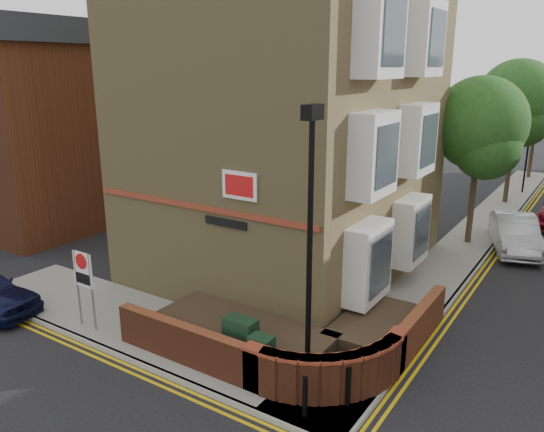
{
  "coord_description": "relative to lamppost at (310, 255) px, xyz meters",
  "views": [
    {
      "loc": [
        6.62,
        -7.9,
        7.12
      ],
      "look_at": [
        -1.17,
        4.0,
        3.1
      ],
      "focal_mm": 35.0,
      "sensor_mm": 36.0,
      "label": 1
    }
  ],
  "objects": [
    {
      "name": "tree_near",
      "position": [
        0.4,
        12.85,
        1.36
      ],
      "size": [
        3.64,
        3.65,
        6.7
      ],
      "color": "#382B1E",
      "rests_on": "pavement_main"
    },
    {
      "name": "traffic_light_assembly",
      "position": [
        0.8,
        23.8,
        -0.56
      ],
      "size": [
        0.2,
        0.16,
        4.2
      ],
      "color": "black",
      "rests_on": "pavement_main"
    },
    {
      "name": "kerb_main_near",
      "position": [
        1.4,
        14.8,
        -3.28
      ],
      "size": [
        0.15,
        32.0,
        0.12
      ],
      "primitive_type": "cube",
      "color": "gray",
      "rests_on": "ground"
    },
    {
      "name": "kerb_side",
      "position": [
        -5.1,
        -1.2,
        -3.28
      ],
      "size": [
        13.0,
        0.15,
        0.12
      ],
      "primitive_type": "cube",
      "color": "gray",
      "rests_on": "ground"
    },
    {
      "name": "tree_mid",
      "position": [
        0.4,
        20.85,
        1.85
      ],
      "size": [
        4.03,
        4.03,
        7.42
      ],
      "color": "#382B1E",
      "rests_on": "pavement_main"
    },
    {
      "name": "pavement_corner",
      "position": [
        -5.1,
        0.3,
        -3.28
      ],
      "size": [
        13.0,
        3.0,
        0.12
      ],
      "primitive_type": "cube",
      "color": "gray",
      "rests_on": "ground"
    },
    {
      "name": "corner_building",
      "position": [
        -4.44,
        6.8,
        2.88
      ],
      "size": [
        8.95,
        10.4,
        13.6
      ],
      "color": "olive",
      "rests_on": "ground"
    },
    {
      "name": "side_building",
      "position": [
        -16.6,
        6.8,
        1.2
      ],
      "size": [
        6.4,
        10.4,
        9.0
      ],
      "color": "brown",
      "rests_on": "ground"
    },
    {
      "name": "pavement_main",
      "position": [
        0.4,
        14.8,
        -3.28
      ],
      "size": [
        2.0,
        32.0,
        0.12
      ],
      "primitive_type": "cube",
      "color": "gray",
      "rests_on": "ground"
    },
    {
      "name": "utility_cabinet_large",
      "position": [
        -1.9,
        0.1,
        -2.62
      ],
      "size": [
        0.8,
        0.45,
        1.2
      ],
      "primitive_type": "cube",
      "color": "black",
      "rests_on": "pavement_corner"
    },
    {
      "name": "zone_sign",
      "position": [
        -6.6,
        -0.7,
        -1.7
      ],
      "size": [
        0.72,
        0.07,
        2.2
      ],
      "color": "slate",
      "rests_on": "pavement_corner"
    },
    {
      "name": "utility_cabinet_small",
      "position": [
        -1.1,
        -0.2,
        -2.67
      ],
      "size": [
        0.55,
        0.4,
        1.1
      ],
      "primitive_type": "cube",
      "color": "black",
      "rests_on": "pavement_corner"
    },
    {
      "name": "yellow_lines_side",
      "position": [
        -5.1,
        -1.45,
        -3.34
      ],
      "size": [
        13.0,
        0.28,
        0.01
      ],
      "primitive_type": "cube",
      "color": "gold",
      "rests_on": "ground"
    },
    {
      "name": "yellow_lines_main",
      "position": [
        1.65,
        14.8,
        -3.34
      ],
      "size": [
        0.28,
        32.0,
        0.01
      ],
      "primitive_type": "cube",
      "color": "gold",
      "rests_on": "ground"
    },
    {
      "name": "ground",
      "position": [
        -1.6,
        -1.2,
        -3.34
      ],
      "size": [
        120.0,
        120.0,
        0.0
      ],
      "primitive_type": "plane",
      "color": "black",
      "rests_on": "ground"
    },
    {
      "name": "bollard_far",
      "position": [
        1.0,
        -0.0,
        -2.77
      ],
      "size": [
        0.11,
        0.11,
        0.9
      ],
      "primitive_type": "cylinder",
      "color": "black",
      "rests_on": "pavement_corner"
    },
    {
      "name": "silver_car_near",
      "position": [
        2.12,
        13.02,
        -2.63
      ],
      "size": [
        2.8,
        4.58,
        1.43
      ],
      "primitive_type": "imported",
      "rotation": [
        0.0,
        0.0,
        0.32
      ],
      "color": "#A7A8AF",
      "rests_on": "ground"
    },
    {
      "name": "tree_far",
      "position": [
        0.4,
        28.85,
        1.57
      ],
      "size": [
        3.81,
        3.81,
        7.0
      ],
      "color": "#382B1E",
      "rests_on": "pavement_main"
    },
    {
      "name": "bollard_near",
      "position": [
        0.4,
        -0.8,
        -2.77
      ],
      "size": [
        0.11,
        0.11,
        0.9
      ],
      "primitive_type": "cylinder",
      "color": "black",
      "rests_on": "pavement_corner"
    },
    {
      "name": "lamppost",
      "position": [
        0.0,
        0.0,
        0.0
      ],
      "size": [
        0.25,
        0.5,
        6.3
      ],
      "color": "black",
      "rests_on": "pavement_corner"
    },
    {
      "name": "garden_wall",
      "position": [
        -1.6,
        1.3,
        -3.34
      ],
      "size": [
        6.8,
        6.0,
        1.2
      ],
      "primitive_type": null,
      "color": "brown",
      "rests_on": "ground"
    }
  ]
}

